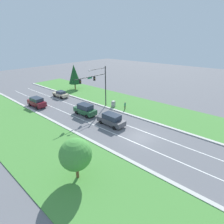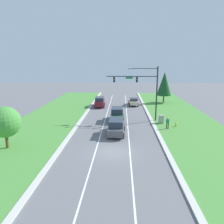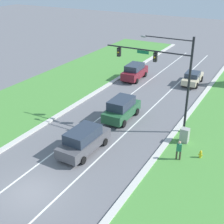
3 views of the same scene
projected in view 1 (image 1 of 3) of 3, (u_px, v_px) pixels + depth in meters
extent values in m
plane|color=slate|center=(140.00, 137.00, 26.18)|extent=(160.00, 160.00, 0.00)
cube|color=beige|center=(158.00, 124.00, 30.08)|extent=(0.50, 90.00, 0.15)
cube|color=beige|center=(116.00, 154.00, 22.22)|extent=(0.50, 90.00, 0.15)
cube|color=#4C8E3D|center=(171.00, 115.00, 33.75)|extent=(10.00, 90.00, 0.08)
cube|color=#4C8E3D|center=(85.00, 177.00, 18.58)|extent=(10.00, 90.00, 0.08)
cube|color=white|center=(134.00, 142.00, 24.92)|extent=(0.14, 81.00, 0.01)
cube|color=white|center=(147.00, 133.00, 27.43)|extent=(0.14, 81.00, 0.01)
cylinder|color=black|center=(106.00, 87.00, 36.73)|extent=(0.20, 0.20, 8.56)
cylinder|color=black|center=(91.00, 77.00, 32.95)|extent=(7.82, 0.12, 0.12)
cube|color=#147042|center=(90.00, 78.00, 32.76)|extent=(1.10, 0.04, 0.28)
cylinder|color=black|center=(98.00, 69.00, 33.71)|extent=(4.30, 0.09, 0.09)
ellipsoid|color=gray|center=(89.00, 71.00, 32.23)|extent=(0.56, 0.28, 0.20)
cube|color=black|center=(94.00, 79.00, 33.68)|extent=(0.28, 0.32, 0.80)
sphere|color=#2D2D2D|center=(95.00, 77.00, 33.49)|extent=(0.16, 0.16, 0.16)
sphere|color=yellow|center=(95.00, 79.00, 33.58)|extent=(0.16, 0.16, 0.16)
sphere|color=#2D2D2D|center=(95.00, 80.00, 33.67)|extent=(0.16, 0.16, 0.16)
cube|color=black|center=(80.00, 82.00, 31.24)|extent=(0.28, 0.32, 0.80)
sphere|color=#2D2D2D|center=(81.00, 81.00, 31.04)|extent=(0.16, 0.16, 0.16)
sphere|color=yellow|center=(81.00, 82.00, 31.13)|extent=(0.16, 0.16, 0.16)
sphere|color=#2D2D2D|center=(81.00, 83.00, 31.22)|extent=(0.16, 0.16, 0.16)
cube|color=#235633|center=(85.00, 111.00, 33.64)|extent=(2.00, 4.79, 0.91)
cube|color=#283342|center=(85.00, 107.00, 33.22)|extent=(1.79, 2.88, 0.88)
cylinder|color=black|center=(84.00, 110.00, 35.36)|extent=(0.25, 0.71, 0.71)
cylinder|color=black|center=(76.00, 112.00, 34.02)|extent=(0.25, 0.71, 0.71)
cylinder|color=black|center=(94.00, 113.00, 33.60)|extent=(0.25, 0.71, 0.71)
cylinder|color=black|center=(87.00, 116.00, 32.26)|extent=(0.25, 0.71, 0.71)
cube|color=maroon|center=(37.00, 103.00, 37.69)|extent=(2.09, 4.82, 0.99)
cube|color=#283342|center=(36.00, 99.00, 37.29)|extent=(1.83, 2.91, 0.71)
cylinder|color=black|center=(38.00, 102.00, 39.41)|extent=(0.26, 0.67, 0.66)
cylinder|color=black|center=(30.00, 105.00, 38.06)|extent=(0.26, 0.67, 0.66)
cylinder|color=black|center=(45.00, 105.00, 37.70)|extent=(0.26, 0.67, 0.66)
cylinder|color=black|center=(37.00, 108.00, 36.36)|extent=(0.26, 0.67, 0.66)
cube|color=beige|center=(61.00, 94.00, 43.86)|extent=(1.96, 4.61, 0.69)
cube|color=#283342|center=(61.00, 92.00, 43.46)|extent=(1.68, 2.11, 0.56)
cylinder|color=black|center=(60.00, 94.00, 45.42)|extent=(0.27, 0.74, 0.73)
cylinder|color=black|center=(54.00, 95.00, 44.18)|extent=(0.27, 0.74, 0.73)
cylinder|color=black|center=(67.00, 96.00, 43.80)|extent=(0.27, 0.74, 0.73)
cylinder|color=black|center=(61.00, 98.00, 42.55)|extent=(0.27, 0.74, 0.73)
cube|color=#4C4C51|center=(111.00, 121.00, 29.69)|extent=(2.10, 5.10, 0.86)
cube|color=#283342|center=(112.00, 116.00, 29.28)|extent=(1.85, 3.08, 0.82)
cylinder|color=black|center=(108.00, 119.00, 31.48)|extent=(0.26, 0.63, 0.63)
cylinder|color=black|center=(101.00, 122.00, 30.17)|extent=(0.26, 0.63, 0.63)
cylinder|color=black|center=(122.00, 124.00, 29.53)|extent=(0.26, 0.63, 0.63)
cylinder|color=black|center=(114.00, 128.00, 28.22)|extent=(0.26, 0.63, 0.63)
cube|color=#9E9E99|center=(113.00, 104.00, 37.49)|extent=(0.70, 0.60, 1.33)
cylinder|color=#42382D|center=(125.00, 108.00, 36.05)|extent=(0.14, 0.14, 0.84)
cylinder|color=#42382D|center=(125.00, 107.00, 36.27)|extent=(0.14, 0.14, 0.84)
cube|color=#287556|center=(125.00, 104.00, 35.88)|extent=(0.43, 0.33, 0.60)
sphere|color=tan|center=(125.00, 102.00, 35.71)|extent=(0.22, 0.22, 0.22)
cylinder|color=gold|center=(125.00, 105.00, 37.87)|extent=(0.20, 0.20, 0.55)
sphere|color=gold|center=(125.00, 104.00, 37.74)|extent=(0.18, 0.18, 0.18)
cylinder|color=gold|center=(125.00, 105.00, 37.78)|extent=(0.10, 0.09, 0.09)
cylinder|color=gold|center=(125.00, 105.00, 37.95)|extent=(0.10, 0.09, 0.09)
cylinder|color=brown|center=(75.00, 86.00, 50.56)|extent=(0.32, 0.32, 1.76)
cone|color=#194C23|center=(74.00, 74.00, 49.20)|extent=(3.28, 3.28, 5.25)
cylinder|color=brown|center=(77.00, 171.00, 18.22)|extent=(0.32, 0.32, 1.73)
sphere|color=#47933D|center=(76.00, 154.00, 17.40)|extent=(3.32, 3.32, 3.32)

